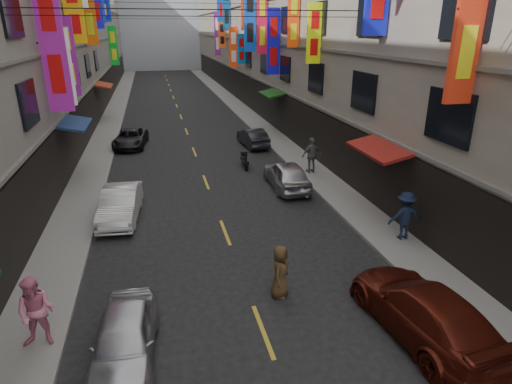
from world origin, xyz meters
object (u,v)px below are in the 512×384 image
car_left_near (124,339)px  pedestrian_rnear (405,216)px  pedestrian_crossing (280,271)px  car_left_far (131,138)px  car_right_far (253,137)px  car_right_mid (287,175)px  car_left_mid (120,204)px  car_right_near (424,311)px  pedestrian_lfar (36,312)px  pedestrian_rfar (312,155)px  scooter_far_right (244,160)px

car_left_near → pedestrian_rnear: 10.60m
car_left_near → pedestrian_crossing: size_ratio=2.18×
car_left_far → car_right_far: size_ratio=1.13×
car_right_mid → pedestrian_rnear: 6.96m
pedestrian_rnear → car_left_mid: bearing=-19.2°
car_left_mid → car_right_near: (8.00, -9.31, 0.04)m
car_right_mid → pedestrian_lfar: (-9.33, -9.57, 0.37)m
car_left_mid → car_left_far: (0.00, 11.99, -0.08)m
car_left_far → car_left_near: bearing=-81.3°
car_right_mid → car_right_far: 8.28m
car_right_mid → pedestrian_crossing: size_ratio=2.47×
car_left_mid → car_left_far: 11.99m
car_left_far → car_right_far: (8.00, -1.75, 0.03)m
car_left_near → pedestrian_rfar: 15.34m
car_right_far → pedestrian_rfar: size_ratio=1.92×
scooter_far_right → pedestrian_lfar: 15.64m
pedestrian_crossing → car_right_mid: bearing=14.7°
car_right_mid → car_right_far: size_ratio=1.10×
car_right_mid → pedestrian_rfar: size_ratio=2.11×
car_left_near → pedestrian_crossing: 4.67m
car_right_near → pedestrian_crossing: size_ratio=2.95×
scooter_far_right → car_right_near: (1.50, -15.14, 0.26)m
car_left_far → car_right_near: car_right_near is taller
car_right_near → pedestrian_lfar: (-9.50, 1.72, 0.35)m
scooter_far_right → pedestrian_crossing: 12.75m
car_right_near → pedestrian_crossing: pedestrian_crossing is taller
car_left_mid → car_right_far: bearing=57.0°
car_left_far → pedestrian_rfar: pedestrian_rfar is taller
pedestrian_rnear → pedestrian_rfar: 8.25m
car_left_far → car_right_far: 8.19m
car_right_near → car_right_mid: 11.28m
car_right_near → pedestrian_rnear: (2.34, 4.80, 0.34)m
car_left_mid → car_left_far: bearing=95.0°
scooter_far_right → car_right_far: (1.50, 4.42, 0.17)m
pedestrian_crossing → scooter_far_right: bearing=25.9°
pedestrian_rnear → car_left_far: bearing=-53.5°
car_right_near → pedestrian_crossing: bearing=-43.6°
car_left_far → pedestrian_lfar: (-1.50, -19.59, 0.48)m
car_right_near → pedestrian_crossing: 3.99m
car_right_far → pedestrian_crossing: bearing=74.7°
car_left_far → car_right_near: bearing=-62.2°
car_left_mid → car_right_mid: bearing=19.1°
car_right_far → pedestrian_crossing: (-3.11, -17.06, 0.22)m
pedestrian_rnear → pedestrian_crossing: (-5.46, -2.31, -0.22)m
car_left_near → pedestrian_crossing: pedestrian_crossing is taller
car_left_near → car_right_mid: 12.78m
scooter_far_right → car_right_far: size_ratio=0.49×
car_left_near → car_left_mid: car_left_mid is taller
car_right_mid → scooter_far_right: bearing=-69.9°
scooter_far_right → car_right_near: size_ratio=0.37×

